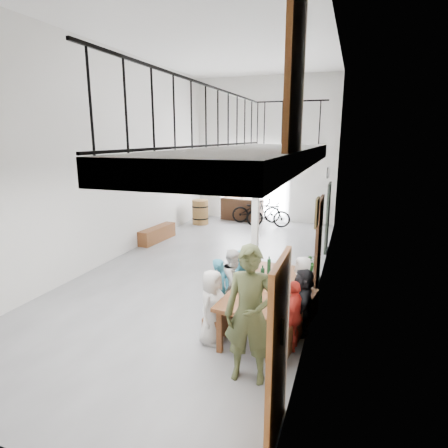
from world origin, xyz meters
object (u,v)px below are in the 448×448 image
at_px(bench_inner, 233,310).
at_px(host_standing, 250,315).
at_px(side_bench, 157,234).
at_px(bicycle_near, 256,210).
at_px(serving_counter, 242,209).
at_px(tasting_table, 266,290).
at_px(oak_barrel, 200,212).

bearing_deg(bench_inner, host_standing, -56.98).
distance_m(side_bench, bicycle_near, 4.30).
bearing_deg(host_standing, bicycle_near, 98.73).
distance_m(serving_counter, bicycle_near, 0.68).
distance_m(tasting_table, serving_counter, 8.64).
relative_size(serving_counter, bicycle_near, 0.90).
bearing_deg(bicycle_near, serving_counter, 54.24).
distance_m(tasting_table, bicycle_near, 8.24).
relative_size(tasting_table, serving_counter, 1.46).
xyz_separation_m(serving_counter, bicycle_near, (0.65, -0.21, 0.05)).
relative_size(oak_barrel, bicycle_near, 0.49).
distance_m(tasting_table, oak_barrel, 8.16).
relative_size(side_bench, bicycle_near, 0.88).
bearing_deg(oak_barrel, bench_inner, -63.12).
bearing_deg(host_standing, side_bench, 123.58).
bearing_deg(oak_barrel, serving_counter, 40.90).
distance_m(side_bench, oak_barrel, 2.71).
bearing_deg(host_standing, oak_barrel, 111.65).
relative_size(oak_barrel, serving_counter, 0.55).
xyz_separation_m(tasting_table, host_standing, (0.11, -1.47, 0.25)).
height_order(tasting_table, side_bench, tasting_table).
distance_m(oak_barrel, serving_counter, 1.74).
xyz_separation_m(tasting_table, serving_counter, (-2.84, 8.16, -0.26)).
height_order(side_bench, serving_counter, serving_counter).
bearing_deg(bench_inner, tasting_table, 3.33).
height_order(tasting_table, serving_counter, serving_counter).
bearing_deg(bench_inner, serving_counter, 112.72).
bearing_deg(serving_counter, side_bench, -106.83).
xyz_separation_m(tasting_table, bicycle_near, (-2.19, 7.95, -0.22)).
distance_m(bench_inner, host_standing, 1.84).
bearing_deg(host_standing, tasting_table, 89.41).
height_order(bench_inner, side_bench, side_bench).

